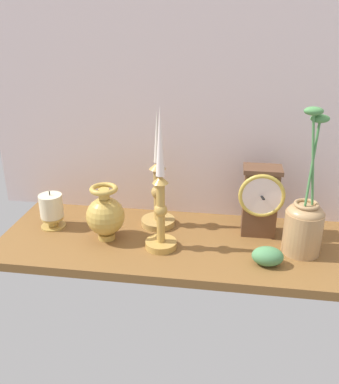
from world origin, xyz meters
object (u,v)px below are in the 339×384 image
candlestick_tall_left (158,195)px  brass_vase_bulbous (105,215)px  pillar_candle_front (52,210)px  mantel_clock (260,200)px  brass_vase_jar (304,223)px  candlestick_tall_center (161,204)px

candlestick_tall_left → brass_vase_bulbous: (-12.50, -10.00, -2.16)cm
candlestick_tall_left → pillar_candle_front: (-29.75, -5.57, -4.03)cm
mantel_clock → pillar_candle_front: mantel_clock is taller
pillar_candle_front → candlestick_tall_left: bearing=10.6°
brass_vase_bulbous → brass_vase_jar: bearing=0.8°
pillar_candle_front → mantel_clock: bearing=4.2°
brass_vase_bulbous → brass_vase_jar: (51.30, 0.68, 1.15)cm
candlestick_tall_center → brass_vase_bulbous: size_ratio=2.46×
candlestick_tall_left → brass_vase_bulbous: candlestick_tall_left is taller
candlestick_tall_center → brass_vase_jar: candlestick_tall_center is taller
candlestick_tall_left → candlestick_tall_center: (2.95, -12.50, 3.12)cm
candlestick_tall_left → brass_vase_bulbous: 16.15cm
candlestick_tall_left → candlestick_tall_center: 13.21cm
candlestick_tall_left → pillar_candle_front: 30.53cm
candlestick_tall_left → pillar_candle_front: bearing=-169.4°
mantel_clock → candlestick_tall_left: 28.38cm
brass_vase_bulbous → pillar_candle_front: size_ratio=1.38×
candlestick_tall_left → brass_vase_bulbous: size_ratio=2.21×
candlestick_tall_left → candlestick_tall_center: bearing=-76.7°
candlestick_tall_center → brass_vase_bulbous: 16.51cm
mantel_clock → pillar_candle_front: 58.45cm
mantel_clock → candlestick_tall_center: 27.83cm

